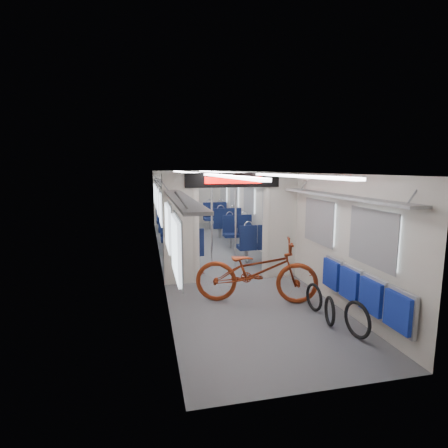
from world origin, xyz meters
name	(u,v)px	position (x,y,z in m)	size (l,w,h in m)	color
carriage	(216,203)	(0.00, -0.27, 1.50)	(12.00, 12.02, 2.31)	#515456
bicycle	(256,271)	(0.12, -3.38, 0.58)	(0.76, 2.19, 1.15)	maroon
flip_bench	(361,290)	(1.35, -4.68, 0.58)	(0.12, 2.15, 0.57)	gray
bike_hoop_a	(357,321)	(1.10, -5.00, 0.25)	(0.54, 0.54, 0.05)	black
bike_hoop_b	(330,313)	(0.92, -4.55, 0.21)	(0.46, 0.46, 0.05)	black
bike_hoop_c	(314,299)	(0.95, -3.98, 0.21)	(0.48, 0.48, 0.05)	black
seat_bay_near_left	(180,240)	(-0.93, -0.17, 0.55)	(0.92, 2.13, 1.12)	#0D173C
seat_bay_near_right	(246,235)	(0.93, 0.08, 0.54)	(0.91, 2.07, 1.10)	#0D173C
seat_bay_far_left	(171,221)	(-0.94, 3.13, 0.56)	(0.94, 2.23, 1.15)	#0D173C
seat_bay_far_right	(221,218)	(0.93, 3.49, 0.57)	(0.96, 2.29, 1.17)	#0D173C
stanchion_near_left	(212,222)	(-0.27, -1.14, 1.15)	(0.04, 0.04, 2.30)	silver
stanchion_near_right	(235,221)	(0.30, -1.18, 1.15)	(0.05, 0.05, 2.30)	silver
stanchion_far_left	(197,209)	(-0.24, 1.53, 1.15)	(0.04, 0.04, 2.30)	silver
stanchion_far_right	(212,207)	(0.31, 1.88, 1.15)	(0.04, 0.04, 2.30)	silver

